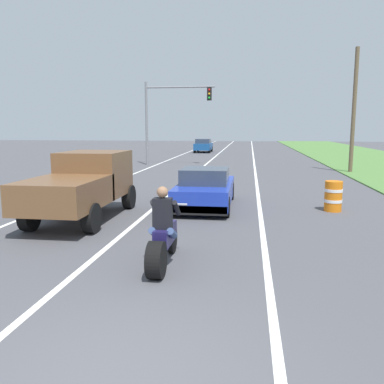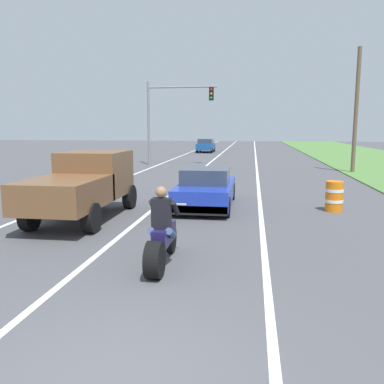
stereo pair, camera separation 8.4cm
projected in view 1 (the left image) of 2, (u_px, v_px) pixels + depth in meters
lane_stripe_left_solid at (136, 173)px, 24.64m from camera, size 0.14×120.00×0.01m
lane_stripe_right_solid at (256, 175)px, 23.65m from camera, size 0.14×120.00×0.01m
lane_stripe_centre_dashed at (194, 174)px, 24.15m from camera, size 0.14×120.00×0.01m
motorcycle_with_rider at (163, 238)px, 7.96m from camera, size 0.70×2.21×1.62m
sports_car_blue at (205, 189)px, 14.06m from camera, size 1.84×4.30×1.37m
pickup_truck_left_lane_brown at (83, 183)px, 12.17m from camera, size 2.02×4.80×1.98m
traffic_light_mast_near at (168, 109)px, 29.44m from camera, size 5.11×0.34×6.00m
utility_pole_roadside at (354, 111)px, 24.34m from camera, size 0.24×0.24×7.42m
construction_barrel_nearest at (333, 196)px, 13.38m from camera, size 0.58×0.58×1.00m
distant_car_far_ahead at (203, 145)px, 45.23m from camera, size 1.80×4.00×1.50m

